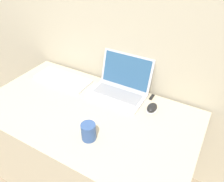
{
  "coord_description": "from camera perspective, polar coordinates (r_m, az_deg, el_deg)",
  "views": [
    {
      "loc": [
        0.65,
        -0.44,
        1.61
      ],
      "look_at": [
        0.1,
        0.53,
        0.8
      ],
      "focal_mm": 35.0,
      "sensor_mm": 36.0,
      "label": 1
    }
  ],
  "objects": [
    {
      "name": "wall_back",
      "position": [
        1.44,
        1.85,
        21.4
      ],
      "size": [
        7.0,
        0.04,
        2.5
      ],
      "color": "#BCB299",
      "rests_on": "ground_plane"
    },
    {
      "name": "desk",
      "position": [
        1.63,
        -5.87,
        -14.61
      ],
      "size": [
        1.37,
        0.75,
        0.71
      ],
      "color": "beige",
      "rests_on": "ground_plane"
    },
    {
      "name": "laptop",
      "position": [
        1.49,
        2.19,
        1.32
      ],
      "size": [
        0.37,
        0.29,
        0.25
      ],
      "color": "silver",
      "rests_on": "desk"
    },
    {
      "name": "drink_cup",
      "position": [
        1.18,
        -6.16,
        -10.42
      ],
      "size": [
        0.08,
        0.08,
        0.1
      ],
      "color": "#33518C",
      "rests_on": "desk"
    },
    {
      "name": "computer_mouse",
      "position": [
        1.39,
        10.41,
        -4.36
      ],
      "size": [
        0.06,
        0.1,
        0.04
      ],
      "color": "white",
      "rests_on": "desk"
    },
    {
      "name": "external_keyboard",
      "position": [
        1.69,
        -12.78,
        2.97
      ],
      "size": [
        0.43,
        0.18,
        0.02
      ],
      "color": "silver",
      "rests_on": "desk"
    },
    {
      "name": "usb_stick",
      "position": [
        1.5,
        10.37,
        -1.57
      ],
      "size": [
        0.02,
        0.06,
        0.01
      ],
      "color": "black",
      "rests_on": "desk"
    }
  ]
}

